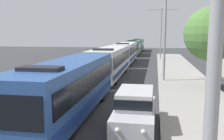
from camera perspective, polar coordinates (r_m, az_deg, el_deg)
bus_lead at (r=14.01m, az=-9.54°, el=-3.57°), size 2.58×11.59×3.21m
bus_second_in_line at (r=26.10m, az=-0.34°, el=2.03°), size 2.58×12.21×3.21m
bus_middle at (r=39.21m, az=3.11°, el=4.13°), size 2.58×12.21×3.21m
bus_fourth_in_line at (r=52.76m, az=4.87°, el=5.18°), size 2.58×10.55×3.21m
bus_rear at (r=65.38m, az=5.85°, el=5.77°), size 2.58×11.72×3.21m
white_suv at (r=12.17m, az=5.26°, el=-8.51°), size 1.86×4.61×1.90m
streetlamp_mid at (r=23.92m, az=11.98°, el=10.55°), size 6.25×0.28×8.87m
streetlamp_far at (r=44.16m, az=11.05°, el=9.28°), size 6.50×0.28×8.55m
roadside_tree at (r=21.51m, az=21.59°, el=7.61°), size 4.32×4.32×6.52m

